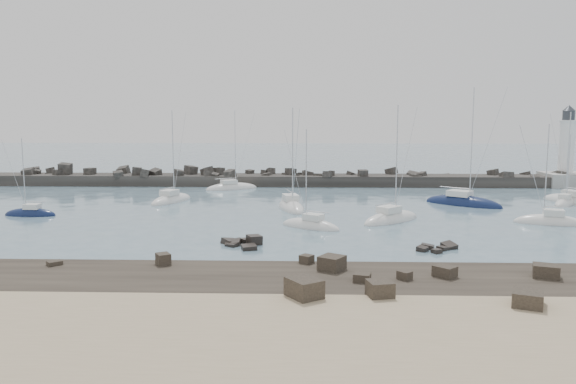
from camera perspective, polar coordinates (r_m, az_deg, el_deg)
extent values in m
plane|color=slate|center=(61.08, -0.27, -3.55)|extent=(400.00, 400.00, 0.00)
cube|color=tan|center=(30.36, -2.52, -15.27)|extent=(140.00, 14.00, 1.00)
cube|color=black|center=(39.75, -1.43, -9.68)|extent=(140.00, 12.00, 0.70)
cube|color=black|center=(37.45, 23.18, -9.98)|extent=(2.40, 2.58, 1.06)
cube|color=black|center=(44.85, 24.74, -7.30)|extent=(2.15, 1.93, 0.93)
cube|color=black|center=(41.20, 11.76, -8.27)|extent=(1.16, 1.18, 0.60)
cube|color=black|center=(36.02, 1.65, -9.82)|extent=(2.65, 2.76, 1.34)
cube|color=black|center=(42.83, 4.48, -7.19)|extent=(2.31, 2.32, 1.07)
cube|color=black|center=(42.49, 15.64, -7.77)|extent=(1.85, 1.86, 0.80)
cube|color=black|center=(44.72, 1.90, -6.82)|extent=(1.27, 1.26, 0.64)
cube|color=black|center=(45.32, -12.56, -6.65)|extent=(1.42, 1.49, 0.88)
cube|color=black|center=(40.18, 7.53, -8.60)|extent=(1.38, 1.31, 0.58)
cube|color=black|center=(36.69, 9.33, -9.76)|extent=(1.81, 1.81, 1.13)
cube|color=black|center=(47.78, -22.62, -6.67)|extent=(1.32, 1.31, 0.33)
cube|color=black|center=(52.15, -5.54, -5.63)|extent=(1.20, 1.17, 0.89)
cube|color=black|center=(53.70, -4.50, -5.17)|extent=(1.24, 1.18, 0.98)
cube|color=black|center=(53.48, -5.86, -5.27)|extent=(2.10, 1.98, 1.26)
cube|color=black|center=(52.75, -3.46, -5.02)|extent=(1.71, 1.63, 1.21)
cube|color=black|center=(50.92, -3.98, -5.77)|extent=(1.62, 1.67, 0.77)
cube|color=black|center=(52.86, -5.57, -5.42)|extent=(1.59, 1.57, 1.29)
cube|color=black|center=(52.44, 15.43, -5.72)|extent=(1.25, 1.20, 0.77)
cube|color=black|center=(53.31, 16.04, -5.49)|extent=(1.53, 1.74, 1.23)
cube|color=black|center=(51.53, 13.48, -5.81)|extent=(1.19, 1.26, 0.89)
cube|color=black|center=(51.09, 14.86, -5.89)|extent=(1.02, 1.03, 0.53)
cube|color=black|center=(52.75, 13.97, -5.50)|extent=(1.54, 1.64, 0.85)
cube|color=#292624|center=(99.05, -3.81, 0.84)|extent=(115.00, 6.00, 3.20)
cube|color=#292624|center=(97.79, -2.18, 1.70)|extent=(1.82, 1.53, 1.18)
cube|color=#292624|center=(102.34, 21.31, 1.49)|extent=(2.21, 2.29, 1.89)
cube|color=#292624|center=(106.66, -21.93, 1.64)|extent=(1.26, 1.39, 1.08)
cube|color=#292624|center=(98.85, 0.26, 1.98)|extent=(2.18, 2.31, 1.81)
cube|color=#292624|center=(99.60, 1.16, 1.68)|extent=(1.85, 1.94, 1.30)
cube|color=#292624|center=(109.86, -24.52, 1.79)|extent=(1.86, 1.94, 1.28)
cube|color=#292624|center=(97.68, 3.07, 1.59)|extent=(1.86, 1.79, 1.16)
cube|color=#292624|center=(100.17, -1.76, 2.01)|extent=(1.73, 2.08, 1.87)
cube|color=#292624|center=(103.99, 23.82, 1.28)|extent=(1.41, 1.41, 1.29)
cube|color=#292624|center=(96.04, 4.04, 1.76)|extent=(1.86, 2.09, 1.39)
cube|color=#292624|center=(105.78, -16.35, 2.02)|extent=(2.16, 2.22, 2.37)
cube|color=#292624|center=(102.05, 10.45, 2.10)|extent=(2.60, 2.55, 1.65)
cube|color=#292624|center=(105.13, 20.12, 1.73)|extent=(2.56, 2.49, 1.93)
cube|color=#292624|center=(101.97, 12.50, 1.66)|extent=(2.30, 2.47, 1.73)
cube|color=#292624|center=(101.41, -13.31, 1.80)|extent=(2.30, 2.64, 2.20)
cube|color=#292624|center=(99.94, 13.43, 1.67)|extent=(2.05, 1.91, 1.48)
cube|color=#292624|center=(102.18, -14.31, 1.91)|extent=(1.73, 1.54, 1.10)
cube|color=#292624|center=(100.03, -14.37, 1.81)|extent=(1.96, 2.18, 1.94)
cube|color=#292624|center=(99.10, -11.06, 1.81)|extent=(2.21, 1.90, 1.88)
cube|color=#292624|center=(106.72, -21.68, 2.15)|extent=(2.23, 1.97, 2.49)
cube|color=#292624|center=(97.25, 7.62, 1.78)|extent=(1.76, 1.78, 1.66)
cube|color=#292624|center=(106.68, 26.06, 1.59)|extent=(1.74, 1.86, 1.40)
cube|color=#292624|center=(109.86, 25.42, 1.60)|extent=(1.62, 1.61, 0.94)
cube|color=#292624|center=(97.53, 0.83, 1.65)|extent=(1.31, 1.38, 0.94)
cube|color=#292624|center=(99.04, -0.25, 1.70)|extent=(1.56, 1.64, 1.13)
cube|color=#292624|center=(98.04, -8.16, 1.65)|extent=(1.97, 2.21, 2.08)
cube|color=#292624|center=(106.74, -22.25, 1.67)|extent=(2.42, 2.48, 1.81)
cube|color=#292624|center=(101.62, -15.11, 2.01)|extent=(1.99, 2.01, 1.75)
cube|color=#292624|center=(96.72, -5.92, 1.79)|extent=(2.25, 2.40, 1.83)
cube|color=#292624|center=(100.66, -6.90, 1.76)|extent=(1.40, 1.41, 0.97)
cube|color=#292624|center=(110.77, -22.74, 1.76)|extent=(1.70, 1.70, 1.21)
cube|color=#292624|center=(100.50, -2.50, 1.96)|extent=(1.12, 1.25, 1.25)
cube|color=#292624|center=(99.90, -7.04, 2.02)|extent=(2.22, 2.43, 1.88)
cube|color=#292624|center=(99.69, -8.18, 1.96)|extent=(2.86, 2.61, 2.43)
cube|color=#292624|center=(110.56, -22.93, 1.81)|extent=(2.50, 2.57, 2.28)
cube|color=#292624|center=(98.52, 1.96, 1.73)|extent=(2.34, 2.16, 1.93)
cube|color=#292624|center=(105.44, -19.47, 1.96)|extent=(1.89, 2.15, 1.36)
cube|color=#292624|center=(111.33, -24.25, 1.93)|extent=(1.88, 2.00, 1.77)
cube|color=#292624|center=(108.70, 25.55, 1.59)|extent=(2.48, 2.39, 1.66)
cube|color=#292624|center=(110.03, -24.12, 1.84)|extent=(1.42, 1.39, 1.31)
cube|color=#292624|center=(99.91, 6.41, 1.84)|extent=(1.80, 1.69, 1.23)
cube|color=#292624|center=(97.44, -7.41, 1.66)|extent=(1.46, 1.36, 1.29)
cube|color=#292624|center=(109.14, -24.89, 1.79)|extent=(2.23, 2.41, 1.90)
cube|color=#292624|center=(104.25, -15.10, 1.98)|extent=(1.59, 1.67, 1.15)
cube|color=#292624|center=(103.78, 15.73, 1.56)|extent=(1.60, 1.43, 1.08)
cube|color=#292624|center=(101.14, -16.87, 1.73)|extent=(2.04, 2.14, 1.45)
cube|color=#292624|center=(107.91, 22.97, 1.59)|extent=(2.19, 2.15, 1.47)
cube|color=#292624|center=(101.52, -9.85, 2.17)|extent=(2.82, 2.65, 1.92)
cube|color=#292624|center=(101.40, -3.91, 1.97)|extent=(1.73, 1.82, 1.16)
cube|color=#292624|center=(99.02, 12.82, 1.45)|extent=(2.05, 1.70, 1.24)
cube|color=#292624|center=(109.52, 25.72, 1.67)|extent=(1.81, 1.68, 1.31)
cube|color=#292624|center=(97.56, 4.44, 1.84)|extent=(1.13, 1.37, 1.30)
cube|color=#9C9D98|center=(108.24, 26.26, 0.96)|extent=(7.00, 7.00, 3.00)
cylinder|color=white|center=(107.79, 26.45, 4.13)|extent=(2.50, 2.50, 9.00)
cylinder|color=white|center=(107.68, 26.59, 6.48)|extent=(3.20, 3.20, 0.25)
cylinder|color=#33373D|center=(107.68, 26.62, 6.94)|extent=(2.00, 2.00, 1.60)
cone|color=#33373D|center=(107.69, 26.66, 7.63)|extent=(2.20, 2.20, 1.00)
ellipsoid|color=#0F1B41|center=(74.83, -24.72, -2.15)|extent=(6.45, 2.29, 1.79)
cube|color=white|center=(74.51, -24.55, -1.35)|extent=(1.84, 1.37, 0.62)
cylinder|color=silver|center=(74.45, -25.27, 1.70)|extent=(0.11, 0.11, 8.59)
cylinder|color=silver|center=(74.21, -24.27, -0.92)|extent=(2.55, 0.22, 0.09)
ellipsoid|color=silver|center=(80.75, -11.75, -0.94)|extent=(5.69, 9.11, 2.25)
cube|color=white|center=(80.22, -11.95, -0.06)|extent=(2.52, 2.91, 0.72)
cylinder|color=silver|center=(80.62, -11.60, 3.94)|extent=(0.12, 0.12, 11.78)
cylinder|color=silver|center=(79.64, -12.22, 0.37)|extent=(1.36, 3.29, 0.10)
ellipsoid|color=silver|center=(93.45, -5.75, 0.32)|extent=(9.20, 6.45, 2.10)
cube|color=white|center=(93.16, -6.02, 1.04)|extent=(3.03, 2.72, 0.62)
cylinder|color=silver|center=(93.07, -5.39, 4.56)|extent=(0.11, 0.11, 12.03)
cylinder|color=silver|center=(92.90, -6.38, 1.37)|extent=(3.23, 1.67, 0.09)
ellipsoid|color=silver|center=(60.65, 2.30, -3.59)|extent=(7.22, 5.79, 1.95)
cube|color=white|center=(60.25, 2.59, -2.55)|extent=(2.47, 2.31, 0.66)
cylinder|color=silver|center=(60.13, 1.86, 1.78)|extent=(0.11, 0.11, 9.69)
cylinder|color=silver|center=(59.88, 3.00, -2.02)|extent=(2.45, 1.65, 0.09)
ellipsoid|color=silver|center=(72.75, 0.34, -1.71)|extent=(4.89, 9.26, 2.39)
cube|color=white|center=(72.96, 0.26, -0.56)|extent=(2.35, 2.85, 0.80)
cylinder|color=silver|center=(71.26, 0.47, 3.76)|extent=(0.14, 0.14, 11.96)
cylinder|color=silver|center=(73.46, 0.15, 0.08)|extent=(1.00, 3.46, 0.11)
ellipsoid|color=silver|center=(65.40, 10.44, -2.89)|extent=(8.47, 8.18, 2.32)
cube|color=white|center=(64.82, 10.22, -1.76)|extent=(3.08, 3.04, 0.75)
cylinder|color=silver|center=(65.07, 10.98, 3.31)|extent=(0.13, 0.13, 12.14)
cylinder|color=silver|center=(64.22, 9.89, -1.20)|extent=(2.70, 2.54, 0.11)
ellipsoid|color=#0F1B41|center=(79.98, 17.36, -1.21)|extent=(10.54, 9.40, 2.58)
cube|color=white|center=(79.99, 17.04, -0.13)|extent=(3.73, 3.60, 0.77)
cylinder|color=silver|center=(78.85, 18.18, 4.77)|extent=(0.13, 0.13, 14.61)
cylinder|color=silver|center=(80.20, 16.57, 0.43)|extent=(3.44, 2.80, 0.11)
ellipsoid|color=silver|center=(69.16, 25.01, -2.92)|extent=(7.88, 4.42, 2.10)
cube|color=white|center=(69.00, 25.37, -1.91)|extent=(2.46, 2.06, 0.72)
cylinder|color=silver|center=(68.33, 24.78, 2.03)|extent=(0.12, 0.12, 10.16)
cylinder|color=silver|center=(68.97, 25.84, -1.37)|extent=(2.91, 0.97, 0.10)
ellipsoid|color=silver|center=(87.48, 26.67, -0.95)|extent=(6.16, 8.84, 2.29)
cube|color=white|center=(87.04, 26.94, -0.10)|extent=(2.61, 2.91, 0.76)
cylinder|color=silver|center=(87.26, 26.58, 3.50)|extent=(0.13, 0.13, 11.55)
ellipsoid|color=silver|center=(85.46, 26.32, -1.11)|extent=(5.63, 6.24, 1.84)
cube|color=white|center=(85.00, 26.30, -0.40)|extent=(2.15, 2.21, 0.64)
cylinder|color=silver|center=(85.40, 26.61, 2.33)|extent=(0.11, 0.11, 8.69)
cylinder|color=silver|center=(84.50, 26.25, -0.03)|extent=(1.71, 2.05, 0.09)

